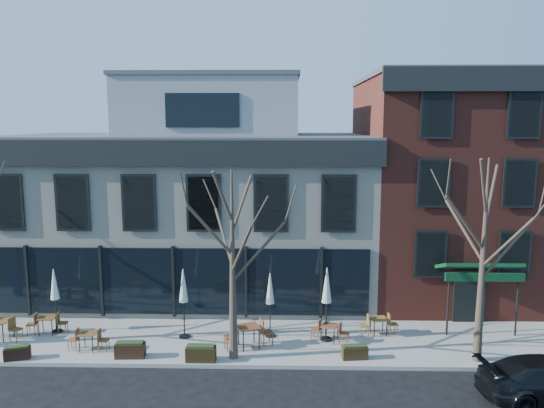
{
  "coord_description": "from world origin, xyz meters",
  "views": [
    {
      "loc": [
        4.87,
        -22.52,
        8.86
      ],
      "look_at": [
        4.3,
        2.0,
        5.05
      ],
      "focal_mm": 35.0,
      "sensor_mm": 36.0,
      "label": 1
    }
  ],
  "objects": [
    {
      "name": "ground",
      "position": [
        0.0,
        0.0,
        0.0
      ],
      "size": [
        120.0,
        120.0,
        0.0
      ],
      "primitive_type": "plane",
      "color": "black",
      "rests_on": "ground"
    },
    {
      "name": "sidewalk_front",
      "position": [
        3.25,
        -2.15,
        0.07
      ],
      "size": [
        33.5,
        4.7,
        0.15
      ],
      "primitive_type": "cube",
      "color": "gray",
      "rests_on": "ground"
    },
    {
      "name": "corner_building",
      "position": [
        0.07,
        5.07,
        4.72
      ],
      "size": [
        18.39,
        10.39,
        11.1
      ],
      "color": "silver",
      "rests_on": "ground"
    },
    {
      "name": "red_brick_building",
      "position": [
        13.0,
        4.98,
        5.64
      ],
      "size": [
        8.2,
        11.78,
        11.18
      ],
      "color": "maroon",
      "rests_on": "ground"
    },
    {
      "name": "tree_mid",
      "position": [
        3.01,
        -3.9,
        3.79
      ],
      "size": [
        3.5,
        3.55,
        7.04
      ],
      "color": "#382B21",
      "rests_on": "sidewalk_front"
    },
    {
      "name": "tree_right",
      "position": [
        12.01,
        -3.9,
        4.02
      ],
      "size": [
        3.72,
        3.77,
        7.48
      ],
      "color": "#382B21",
      "rests_on": "sidewalk_front"
    },
    {
      "name": "cafe_set_0",
      "position": [
        -6.54,
        -2.34,
        0.63
      ],
      "size": [
        1.84,
        0.93,
        0.94
      ],
      "color": "brown",
      "rests_on": "sidewalk_front"
    },
    {
      "name": "cafe_set_1",
      "position": [
        -4.96,
        -1.79,
        0.6
      ],
      "size": [
        1.69,
        0.74,
        0.87
      ],
      "color": "brown",
      "rests_on": "sidewalk_front"
    },
    {
      "name": "cafe_set_2",
      "position": [
        -2.65,
        -3.35,
        0.58
      ],
      "size": [
        1.61,
        0.67,
        0.84
      ],
      "color": "brown",
      "rests_on": "sidewalk_front"
    },
    {
      "name": "cafe_set_3",
      "position": [
        3.5,
        -2.94,
        0.69
      ],
      "size": [
        2.03,
        1.19,
        1.05
      ],
      "color": "brown",
      "rests_on": "sidewalk_front"
    },
    {
      "name": "cafe_set_4",
      "position": [
        6.72,
        -2.31,
        0.58
      ],
      "size": [
        1.61,
        0.96,
        0.83
      ],
      "color": "brown",
      "rests_on": "sidewalk_front"
    },
    {
      "name": "cafe_set_5",
      "position": [
        8.79,
        -1.56,
        0.59
      ],
      "size": [
        1.66,
        0.73,
        0.86
      ],
      "color": "brown",
      "rests_on": "sidewalk_front"
    },
    {
      "name": "umbrella_0",
      "position": [
        -4.64,
        -1.6,
        2.06
      ],
      "size": [
        0.43,
        0.43,
        2.71
      ],
      "color": "black",
      "rests_on": "sidewalk_front"
    },
    {
      "name": "umbrella_2",
      "position": [
        0.81,
        -2.02,
        2.17
      ],
      "size": [
        0.46,
        0.46,
        2.87
      ],
      "color": "black",
      "rests_on": "sidewalk_front"
    },
    {
      "name": "umbrella_3",
      "position": [
        4.31,
        -1.86,
        2.04
      ],
      "size": [
        0.43,
        0.43,
        2.67
      ],
      "color": "black",
      "rests_on": "sidewalk_front"
    },
    {
      "name": "umbrella_4",
      "position": [
        6.58,
        -2.17,
        2.27
      ],
      "size": [
        0.48,
        0.48,
        3.0
      ],
      "color": "black",
      "rests_on": "sidewalk_front"
    },
    {
      "name": "planter_0",
      "position": [
        -5.01,
        -4.2,
        0.4
      ],
      "size": [
        0.97,
        0.62,
        0.51
      ],
      "color": "black",
      "rests_on": "sidewalk_front"
    },
    {
      "name": "planter_1",
      "position": [
        -0.87,
        -3.95,
        0.45
      ],
      "size": [
        1.11,
        0.49,
        0.61
      ],
      "color": "black",
      "rests_on": "sidewalk_front"
    },
    {
      "name": "planter_2",
      "position": [
        1.83,
        -4.2,
        0.45
      ],
      "size": [
        1.1,
        0.45,
        0.61
      ],
      "color": "black",
      "rests_on": "sidewalk_front"
    },
    {
      "name": "planter_3",
      "position": [
        7.51,
        -3.87,
        0.41
      ],
      "size": [
        0.98,
        0.48,
        0.53
      ],
      "color": "#312210",
      "rests_on": "sidewalk_front"
    }
  ]
}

